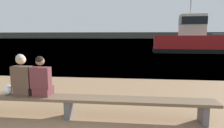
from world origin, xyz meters
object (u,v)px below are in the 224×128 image
at_px(bench_main, 69,101).
at_px(shopping_bag, 8,90).
at_px(tugboat_red, 189,41).
at_px(person_left, 23,77).
at_px(person_right, 42,79).

height_order(bench_main, shopping_bag, shopping_bag).
distance_m(shopping_bag, tugboat_red, 21.41).
distance_m(bench_main, shopping_bag, 1.50).
xyz_separation_m(person_left, shopping_bag, (-0.38, -0.00, -0.31)).
relative_size(person_right, tugboat_red, 0.12).
bearing_deg(person_right, shopping_bag, -179.56).
bearing_deg(person_right, person_left, -179.67).
distance_m(bench_main, person_right, 0.80).
xyz_separation_m(bench_main, person_right, (-0.64, 0.01, 0.48)).
height_order(person_left, person_right, person_left).
relative_size(person_right, shopping_bag, 3.94).
relative_size(bench_main, tugboat_red, 0.83).
bearing_deg(person_left, tugboat_red, 65.70).
bearing_deg(bench_main, person_right, 179.27).
relative_size(bench_main, person_right, 6.99).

